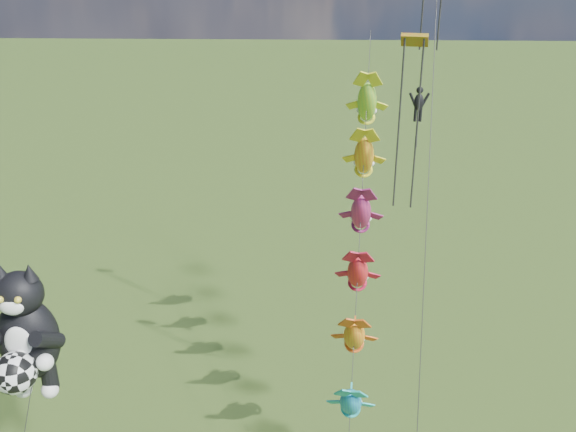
{
  "coord_description": "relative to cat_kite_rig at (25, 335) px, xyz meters",
  "views": [
    {
      "loc": [
        16.33,
        -17.19,
        23.22
      ],
      "look_at": [
        15.35,
        10.34,
        11.35
      ],
      "focal_mm": 40.0,
      "sensor_mm": 36.0,
      "label": 1
    }
  ],
  "objects": [
    {
      "name": "cat_kite_rig",
      "position": [
        0.0,
        0.0,
        0.0
      ],
      "size": [
        3.02,
        4.29,
        12.14
      ],
      "rotation": [
        0.0,
        0.0,
        -0.42
      ],
      "color": "brown",
      "rests_on": "ground"
    },
    {
      "name": "fish_windsock_rig",
      "position": [
        13.26,
        5.36,
        1.65
      ],
      "size": [
        2.04,
        15.9,
        19.15
      ],
      "rotation": [
        0.0,
        0.0,
        0.23
      ],
      "color": "brown",
      "rests_on": "ground"
    },
    {
      "name": "parafoil_rig",
      "position": [
        15.51,
        5.8,
        9.58
      ],
      "size": [
        2.74,
        17.49,
        27.97
      ],
      "rotation": [
        0.0,
        0.0,
        -0.03
      ],
      "color": "brown",
      "rests_on": "ground"
    }
  ]
}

